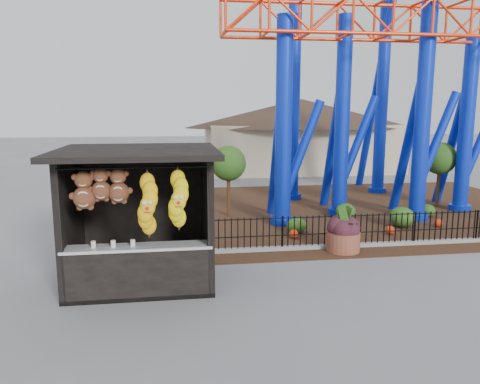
{
  "coord_description": "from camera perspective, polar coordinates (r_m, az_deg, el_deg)",
  "views": [
    {
      "loc": [
        -2.22,
        -9.52,
        3.99
      ],
      "look_at": [
        -0.63,
        1.5,
        2.0
      ],
      "focal_mm": 35.0,
      "sensor_mm": 36.0,
      "label": 1
    }
  ],
  "objects": [
    {
      "name": "ground",
      "position": [
        10.56,
        4.68,
        -12.1
      ],
      "size": [
        120.0,
        120.0,
        0.0
      ],
      "primitive_type": "plane",
      "color": "slate",
      "rests_on": "ground"
    },
    {
      "name": "mulch_bed",
      "position": [
        19.01,
        11.1,
        -2.15
      ],
      "size": [
        18.0,
        12.0,
        0.02
      ],
      "primitive_type": "cube",
      "color": "#331E11",
      "rests_on": "ground"
    },
    {
      "name": "curb",
      "position": [
        14.52,
        17.62,
        -6.06
      ],
      "size": [
        18.0,
        0.18,
        0.12
      ],
      "primitive_type": "cube",
      "color": "gray",
      "rests_on": "ground"
    },
    {
      "name": "prize_booth",
      "position": [
        10.75,
        -12.22,
        -3.33
      ],
      "size": [
        3.5,
        3.4,
        3.12
      ],
      "color": "black",
      "rests_on": "ground"
    },
    {
      "name": "picket_fence",
      "position": [
        14.82,
        20.86,
        -4.16
      ],
      "size": [
        12.2,
        0.06,
        1.0
      ],
      "primitive_type": null,
      "color": "black",
      "rests_on": "ground"
    },
    {
      "name": "roller_coaster",
      "position": [
        19.36,
        14.82,
        17.09
      ],
      "size": [
        11.0,
        6.37,
        10.82
      ],
      "color": "#0B28C5",
      "rests_on": "ground"
    },
    {
      "name": "terracotta_planter",
      "position": [
        13.61,
        12.44,
        -5.91
      ],
      "size": [
        1.06,
        1.06,
        0.57
      ],
      "primitive_type": "cylinder",
      "rotation": [
        0.0,
        0.0,
        -0.13
      ],
      "color": "brown",
      "rests_on": "ground"
    },
    {
      "name": "planter_foliage",
      "position": [
        13.46,
        12.54,
        -3.43
      ],
      "size": [
        0.7,
        0.7,
        0.64
      ],
      "primitive_type": "ellipsoid",
      "color": "#35151E",
      "rests_on": "terracotta_planter"
    },
    {
      "name": "potted_plant",
      "position": [
        13.51,
        12.63,
        -5.28
      ],
      "size": [
        0.96,
        0.87,
        0.92
      ],
      "primitive_type": "imported",
      "rotation": [
        0.0,
        0.0,
        0.21
      ],
      "color": "#205017",
      "rests_on": "ground"
    },
    {
      "name": "landscaping",
      "position": [
        17.02,
        17.48,
        -2.87
      ],
      "size": [
        8.12,
        2.77,
        0.69
      ],
      "color": "#274E17",
      "rests_on": "mulch_bed"
    },
    {
      "name": "pavilion",
      "position": [
        30.66,
        7.44,
        8.32
      ],
      "size": [
        15.0,
        15.0,
        4.8
      ],
      "color": "#BFAD8C",
      "rests_on": "ground"
    }
  ]
}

